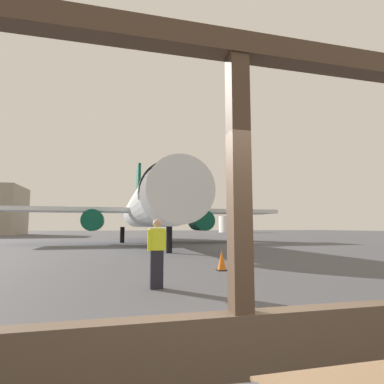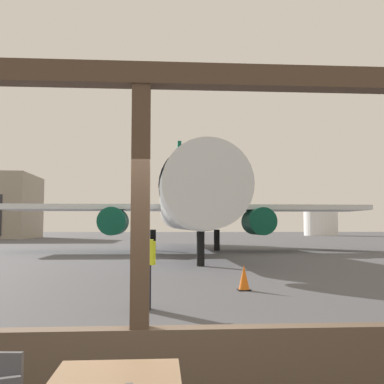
{
  "view_description": "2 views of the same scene",
  "coord_description": "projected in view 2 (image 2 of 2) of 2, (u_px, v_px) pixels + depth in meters",
  "views": [
    {
      "loc": [
        -1.22,
        -2.93,
        1.53
      ],
      "look_at": [
        2.46,
        11.87,
        3.25
      ],
      "focal_mm": 29.25,
      "sensor_mm": 36.0,
      "label": 1
    },
    {
      "loc": [
        0.22,
        -4.94,
        1.78
      ],
      "look_at": [
        1.31,
        11.11,
        3.01
      ],
      "focal_mm": 42.54,
      "sensor_mm": 36.0,
      "label": 2
    }
  ],
  "objects": [
    {
      "name": "window_frame",
      "position": [
        140.0,
        279.0,
        4.85
      ],
      "size": [
        8.85,
        0.24,
        3.57
      ],
      "color": "brown",
      "rests_on": "ground"
    },
    {
      "name": "fuel_storage_tank",
      "position": [
        321.0,
        224.0,
        92.19
      ],
      "size": [
        6.73,
        6.73,
        4.82
      ],
      "primitive_type": "cylinder",
      "color": "white",
      "rests_on": "ground"
    },
    {
      "name": "traffic_cone",
      "position": [
        244.0,
        278.0,
        12.73
      ],
      "size": [
        0.36,
        0.36,
        0.72
      ],
      "color": "orange",
      "rests_on": "ground"
    },
    {
      "name": "ground_crew_worker",
      "position": [
        144.0,
        267.0,
        9.87
      ],
      "size": [
        0.51,
        0.33,
        1.74
      ],
      "color": "black",
      "rests_on": "ground"
    },
    {
      "name": "airplane",
      "position": [
        186.0,
        204.0,
        32.89
      ],
      "size": [
        26.24,
        32.0,
        10.34
      ],
      "color": "silver",
      "rests_on": "ground"
    },
    {
      "name": "ground_plane",
      "position": [
        159.0,
        245.0,
        44.55
      ],
      "size": [
        220.0,
        220.0,
        0.0
      ],
      "primitive_type": "plane",
      "color": "#4C4C51"
    }
  ]
}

